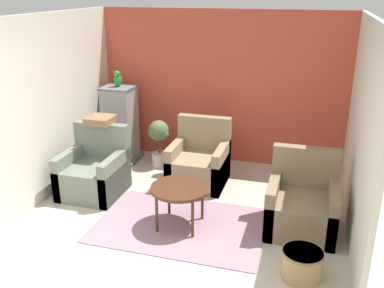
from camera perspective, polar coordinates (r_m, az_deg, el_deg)
name	(u,v)px	position (r m, az deg, el deg)	size (l,w,h in m)	color
ground_plane	(146,279)	(4.63, -6.14, -17.42)	(20.00, 20.00, 0.00)	beige
wall_back_accent	(221,88)	(7.11, 3.91, 7.49)	(4.16, 0.06, 2.50)	#C64C38
wall_left	(52,105)	(6.36, -18.13, 4.97)	(0.06, 3.39, 2.50)	beige
wall_right	(362,131)	(5.32, 21.73, 1.65)	(0.06, 3.39, 2.50)	beige
area_rug	(180,225)	(5.46, -1.56, -10.75)	(2.10, 1.42, 0.01)	gray
coffee_table	(180,190)	(5.23, -1.61, -6.21)	(0.72, 0.72, 0.54)	#472819
armchair_left	(94,173)	(6.29, -12.91, -3.81)	(0.82, 0.82, 0.97)	slate
armchair_right	(302,206)	(5.42, 14.43, -8.06)	(0.82, 0.82, 0.97)	#7A664C
armchair_middle	(199,164)	(6.45, 0.97, -2.63)	(0.82, 0.82, 0.97)	#8E7A5B
birdcage	(121,125)	(7.28, -9.51, 2.52)	(0.58, 0.58, 1.29)	slate
parrot	(118,79)	(7.09, -9.87, 8.52)	(0.12, 0.22, 0.27)	#1E842D
potted_plant	(159,138)	(7.00, -4.44, 0.85)	(0.37, 0.34, 0.79)	beige
wicker_basket	(302,264)	(4.66, 14.45, -15.19)	(0.43, 0.43, 0.31)	tan
throw_pillow	(100,120)	(6.29, -12.13, 3.17)	(0.36, 0.36, 0.10)	#846647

